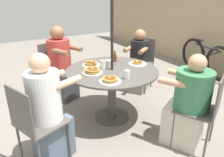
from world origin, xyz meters
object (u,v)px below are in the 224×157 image
Objects in this scene: patio_table at (112,79)px; pancake_plate_b at (137,63)px; diner_east at (61,67)px; syrup_bottle at (115,57)px; diner_south at (49,113)px; drinking_glass_b at (103,65)px; coffee_cup at (109,64)px; drinking_glass_a at (127,75)px; diner_north at (138,64)px; pancake_plate_a at (110,80)px; patio_chair_north at (142,60)px; patio_chair_west at (205,107)px; diner_west at (188,106)px; bicycle at (205,58)px; pancake_plate_d at (93,71)px; patio_chair_south at (34,121)px; patio_chair_east at (55,66)px; pancake_plate_c at (91,64)px.

pancake_plate_b reaches higher than patio_table.
syrup_bottle is (0.67, 0.60, 0.24)m from diner_east.
diner_south is 9.80× the size of drinking_glass_b.
coffee_cup is at bearing 93.90° from diner_east.
diner_east reaches higher than diner_south.
drinking_glass_a reaches higher than pancake_plate_b.
syrup_bottle is 1.74× the size of coffee_cup.
pancake_plate_a is at bearing 96.81° from diner_north.
diner_north is at bearing 90.00° from patio_chair_north.
patio_chair_west is 0.93m from drinking_glass_a.
patio_table is at bearing 90.00° from diner_west.
syrup_bottle is at bearing 79.76° from diner_north.
coffee_cup is at bearing 86.89° from patio_chair_west.
drinking_glass_b is (0.55, -1.11, 0.26)m from patio_chair_north.
diner_west is (1.56, -0.57, -0.04)m from patio_chair_north.
pancake_plate_d is at bearing -71.30° from bicycle.
patio_chair_north is 0.83× the size of diner_north.
diner_west reaches higher than pancake_plate_a.
patio_chair_south is (1.05, -2.15, 0.00)m from patio_chair_north.
patio_chair_south is 0.82× the size of diner_west.
patio_chair_south is 1.79m from patio_chair_west.
patio_chair_east is at bearing -92.03° from bicycle.
patio_table is at bearing 90.00° from diner_north.
drinking_glass_a reaches higher than pancake_plate_a.
diner_east is 9.99× the size of drinking_glass_b.
patio_chair_east is 1.43m from pancake_plate_b.
patio_chair_south is at bearing -86.09° from pancake_plate_a.
diner_east is at bearing -158.13° from patio_table.
diner_east is 7.31× the size of syrup_bottle.
diner_south reaches higher than diner_west.
patio_chair_south is at bearing 83.84° from patio_chair_north.
patio_chair_east reaches higher than drinking_glass_b.
drinking_glass_a is (0.39, 0.27, 0.03)m from pancake_plate_d.
patio_chair_south is 1.62m from pancake_plate_b.
patio_chair_east reaches higher than pancake_plate_c.
pancake_plate_a reaches higher than patio_table.
patio_chair_south is at bearing -75.10° from pancake_plate_b.
bicycle is at bearing 83.47° from patio_chair_south.
pancake_plate_b is 1.00× the size of pancake_plate_d.
diner_west is 0.96m from pancake_plate_b.
diner_north is 4.34× the size of pancake_plate_b.
pancake_plate_a is 1.00× the size of pancake_plate_d.
coffee_cup is at bearing 45.86° from pancake_plate_c.
patio_table is 4.84× the size of pancake_plate_b.
diner_west is 9.14× the size of drinking_glass_b.
drinking_glass_b reaches higher than pancake_plate_c.
patio_chair_south reaches higher than pancake_plate_c.
diner_north is 1.21× the size of patio_chair_west.
patio_table is at bearing 45.19° from drinking_glass_b.
diner_west is at bearing 1.74° from pancake_plate_b.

